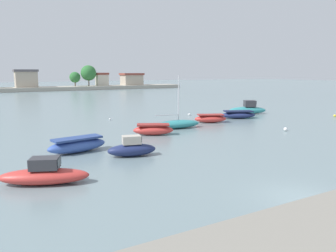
{
  "coord_description": "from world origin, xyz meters",
  "views": [
    {
      "loc": [
        -13.12,
        -9.94,
        6.15
      ],
      "look_at": [
        3.28,
        19.22,
        0.55
      ],
      "focal_mm": 34.98,
      "sensor_mm": 36.0,
      "label": 1
    }
  ],
  "objects": [
    {
      "name": "ground_plane",
      "position": [
        0.0,
        0.0,
        0.0
      ],
      "size": [
        400.0,
        400.0,
        0.0
      ],
      "primitive_type": "plane",
      "color": "slate"
    },
    {
      "name": "moored_boat_0",
      "position": [
        -10.58,
        8.49,
        0.54
      ],
      "size": [
        5.07,
        3.24,
        1.5
      ],
      "rotation": [
        0.0,
        0.0,
        -0.4
      ],
      "color": "#C63833",
      "rests_on": "ground"
    },
    {
      "name": "moored_boat_1",
      "position": [
        -7.16,
        14.89,
        0.55
      ],
      "size": [
        4.83,
        2.33,
        1.15
      ],
      "rotation": [
        0.0,
        0.0,
        0.17
      ],
      "color": "#3856A8",
      "rests_on": "ground"
    },
    {
      "name": "moored_boat_2",
      "position": [
        -3.99,
        11.7,
        0.57
      ],
      "size": [
        3.75,
        2.08,
        1.53
      ],
      "rotation": [
        0.0,
        0.0,
        -0.24
      ],
      "color": "navy",
      "rests_on": "ground"
    },
    {
      "name": "moored_boat_3",
      "position": [
        1.04,
        18.2,
        0.52
      ],
      "size": [
        4.16,
        3.0,
        1.09
      ],
      "rotation": [
        0.0,
        0.0,
        -0.44
      ],
      "color": "#C63833",
      "rests_on": "ground"
    },
    {
      "name": "moored_boat_4",
      "position": [
        5.12,
        20.31,
        0.47
      ],
      "size": [
        5.27,
        2.36,
        5.73
      ],
      "rotation": [
        0.0,
        0.0,
        -0.13
      ],
      "color": "teal",
      "rests_on": "ground"
    },
    {
      "name": "moored_boat_5",
      "position": [
        10.66,
        21.79,
        0.49
      ],
      "size": [
        4.19,
        2.91,
        1.01
      ],
      "rotation": [
        0.0,
        0.0,
        -0.39
      ],
      "color": "#C63833",
      "rests_on": "ground"
    },
    {
      "name": "moored_boat_6",
      "position": [
        16.04,
        22.92,
        0.49
      ],
      "size": [
        4.97,
        3.54,
        1.02
      ],
      "rotation": [
        0.0,
        0.0,
        -0.42
      ],
      "color": "navy",
      "rests_on": "ground"
    },
    {
      "name": "moored_boat_7",
      "position": [
        20.37,
        25.78,
        0.68
      ],
      "size": [
        5.62,
        3.92,
        1.98
      ],
      "rotation": [
        0.0,
        0.0,
        -0.46
      ],
      "color": "teal",
      "rests_on": "ground"
    },
    {
      "name": "mooring_buoy_1",
      "position": [
        11.78,
        28.22,
        0.17
      ],
      "size": [
        0.33,
        0.33,
        0.33
      ],
      "primitive_type": "sphere",
      "color": "white",
      "rests_on": "ground"
    },
    {
      "name": "mooring_buoy_2",
      "position": [
        14.04,
        13.31,
        0.19
      ],
      "size": [
        0.38,
        0.38,
        0.38
      ],
      "primitive_type": "sphere",
      "color": "white",
      "rests_on": "ground"
    },
    {
      "name": "mooring_buoy_3",
      "position": [
        0.65,
        29.63,
        0.13
      ],
      "size": [
        0.25,
        0.25,
        0.25
      ],
      "primitive_type": "sphere",
      "color": "white",
      "rests_on": "ground"
    },
    {
      "name": "mooring_buoy_4",
      "position": [
        28.53,
        17.53,
        0.16
      ],
      "size": [
        0.33,
        0.33,
        0.33
      ],
      "primitive_type": "sphere",
      "color": "yellow",
      "rests_on": "ground"
    },
    {
      "name": "distant_shoreline",
      "position": [
        1.63,
        102.04,
        2.25
      ],
      "size": [
        104.45,
        9.16,
        8.22
      ],
      "color": "#9E998C",
      "rests_on": "ground"
    }
  ]
}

